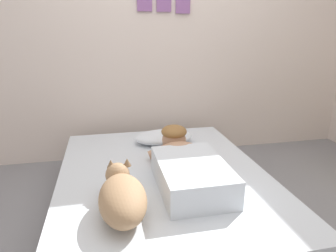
{
  "coord_description": "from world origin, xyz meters",
  "views": [
    {
      "loc": [
        -0.61,
        -1.77,
        1.3
      ],
      "look_at": [
        -0.14,
        0.45,
        0.58
      ],
      "focal_mm": 32.0,
      "sensor_mm": 36.0,
      "label": 1
    }
  ],
  "objects": [
    {
      "name": "coffee_cup",
      "position": [
        0.02,
        0.47,
        0.37
      ],
      "size": [
        0.12,
        0.09,
        0.07
      ],
      "color": "#D84C47",
      "rests_on": "bed"
    },
    {
      "name": "ground_plane",
      "position": [
        0.0,
        0.0,
        0.0
      ],
      "size": [
        12.48,
        12.48,
        0.0
      ],
      "primitive_type": "plane",
      "color": "gray"
    },
    {
      "name": "back_wall",
      "position": [
        -0.0,
        1.36,
        1.25
      ],
      "size": [
        4.24,
        0.12,
        2.5
      ],
      "color": "silver",
      "rests_on": "ground"
    },
    {
      "name": "cell_phone",
      "position": [
        -0.13,
        -0.2,
        0.34
      ],
      "size": [
        0.07,
        0.14,
        0.01
      ],
      "primitive_type": "cube",
      "color": "black",
      "rests_on": "bed"
    },
    {
      "name": "person_lying",
      "position": [
        -0.1,
        0.03,
        0.44
      ],
      "size": [
        0.43,
        0.92,
        0.27
      ],
      "color": "silver",
      "rests_on": "bed"
    },
    {
      "name": "bed",
      "position": [
        -0.24,
        0.16,
        0.16
      ],
      "size": [
        1.51,
        1.95,
        0.33
      ],
      "color": "#4C4742",
      "rests_on": "ground"
    },
    {
      "name": "pillow",
      "position": [
        -0.12,
        0.74,
        0.39
      ],
      "size": [
        0.52,
        0.32,
        0.11
      ],
      "primitive_type": "ellipsoid",
      "color": "silver",
      "rests_on": "bed"
    },
    {
      "name": "dog",
      "position": [
        -0.56,
        -0.29,
        0.44
      ],
      "size": [
        0.26,
        0.57,
        0.21
      ],
      "color": "#9E7A56",
      "rests_on": "bed"
    }
  ]
}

